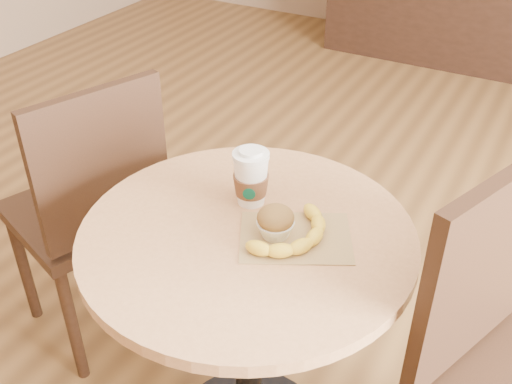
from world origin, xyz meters
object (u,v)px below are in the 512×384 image
Objects in this scene: cafe_table at (248,297)px; chair_left at (92,208)px; coffee_cup at (251,179)px; banana at (295,232)px; muffin at (275,222)px.

chair_left reaches higher than cafe_table.
coffee_cup reaches higher than banana.
chair_left is at bearing 169.79° from muffin.
chair_left is 0.74m from muffin.
muffin is at bearing -62.47° from coffee_cup.
chair_left is at bearing 153.27° from coffee_cup.
muffin is 0.36× the size of banana.
banana is at bearing 13.05° from cafe_table.
chair_left is at bearing -168.93° from banana.
chair_left is 4.07× the size of banana.
cafe_table is 0.29m from coffee_cup.
banana is at bearing 16.00° from muffin.
coffee_cup is at bearing 141.00° from muffin.
coffee_cup reaches higher than cafe_table.
muffin is (0.68, -0.12, 0.27)m from chair_left.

